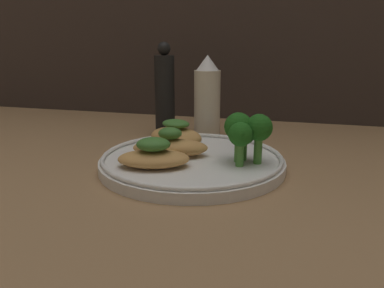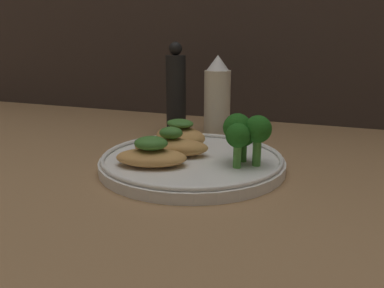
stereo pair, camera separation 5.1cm
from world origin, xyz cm
name	(u,v)px [view 1 (the left image)]	position (x,y,z in cm)	size (l,w,h in cm)	color
ground_plane	(192,171)	(0.00, 0.00, -0.50)	(180.00, 180.00, 1.00)	#936D47
plate	(192,161)	(0.00, 0.00, 0.99)	(25.47, 25.47, 2.00)	white
grilled_meat_front	(154,156)	(-3.74, -4.88, 2.84)	(10.36, 7.70, 3.85)	tan
grilled_meat_middle	(170,146)	(-3.15, -0.03, 2.86)	(11.25, 6.89, 4.14)	tan
grilled_meat_back	(176,135)	(-4.02, 5.31, 3.08)	(10.31, 8.87, 4.14)	tan
broccoli_bunch	(246,131)	(7.29, -0.07, 5.69)	(6.30, 5.88, 6.68)	#4C8E38
sauce_bottle	(207,99)	(-2.01, 17.48, 7.06)	(4.69, 4.69, 14.76)	beige
pepper_grinder	(165,93)	(-10.04, 17.48, 7.84)	(3.66, 3.66, 16.97)	black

